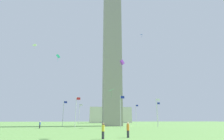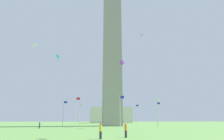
{
  "view_description": "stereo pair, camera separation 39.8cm",
  "coord_description": "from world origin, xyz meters",
  "px_view_note": "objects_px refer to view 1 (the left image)",
  "views": [
    {
      "loc": [
        -8.21,
        -61.16,
        2.06
      ],
      "look_at": [
        0.0,
        0.0,
        19.09
      ],
      "focal_mm": 28.82,
      "sensor_mm": 36.0,
      "label": 1
    },
    {
      "loc": [
        -7.81,
        -61.21,
        2.06
      ],
      "look_at": [
        0.0,
        0.0,
        19.09
      ],
      "focal_mm": 28.82,
      "sensor_mm": 36.0,
      "label": 2
    }
  ],
  "objects_px": {
    "flagpole_se": "(79,113)",
    "person_blue_shirt": "(40,125)",
    "flagpole_ne": "(136,114)",
    "kite_green_diamond": "(111,90)",
    "kite_cyan_diamond": "(58,56)",
    "obelisk_monument": "(112,46)",
    "flagpole_w": "(121,110)",
    "flagpole_nw": "(157,111)",
    "person_orange_shirt": "(128,130)",
    "flagpole_sw": "(76,110)",
    "kite_blue_diamond": "(142,35)",
    "kite_white_diamond": "(35,45)",
    "flagpole_n": "(158,113)",
    "kite_purple_box": "(122,62)",
    "distant_building": "(110,115)",
    "flagpole_s": "(63,112)",
    "flagpole_e": "(107,114)",
    "person_yellow_shirt": "(103,131)"
  },
  "relations": [
    {
      "from": "flagpole_se",
      "to": "flagpole_nw",
      "type": "bearing_deg",
      "value": -45.0
    },
    {
      "from": "flagpole_ne",
      "to": "distant_building",
      "type": "distance_m",
      "value": 43.62
    },
    {
      "from": "person_orange_shirt",
      "to": "flagpole_sw",
      "type": "bearing_deg",
      "value": 51.63
    },
    {
      "from": "flagpole_nw",
      "to": "kite_green_diamond",
      "type": "xyz_separation_m",
      "value": [
        -13.64,
        -4.67,
        4.88
      ]
    },
    {
      "from": "flagpole_n",
      "to": "distant_building",
      "type": "xyz_separation_m",
      "value": [
        -9.93,
        54.57,
        0.37
      ]
    },
    {
      "from": "flagpole_se",
      "to": "person_orange_shirt",
      "type": "bearing_deg",
      "value": -81.16
    },
    {
      "from": "kite_purple_box",
      "to": "flagpole_se",
      "type": "bearing_deg",
      "value": 122.74
    },
    {
      "from": "flagpole_nw",
      "to": "flagpole_n",
      "type": "bearing_deg",
      "value": 67.5
    },
    {
      "from": "flagpole_e",
      "to": "kite_cyan_diamond",
      "type": "distance_m",
      "value": 39.83
    },
    {
      "from": "flagpole_n",
      "to": "kite_purple_box",
      "type": "distance_m",
      "value": 22.36
    },
    {
      "from": "flagpole_se",
      "to": "flagpole_sw",
      "type": "xyz_separation_m",
      "value": [
        -0.0,
        -22.54,
        0.0
      ]
    },
    {
      "from": "obelisk_monument",
      "to": "flagpole_w",
      "type": "height_order",
      "value": "obelisk_monument"
    },
    {
      "from": "person_blue_shirt",
      "to": "person_orange_shirt",
      "type": "xyz_separation_m",
      "value": [
        16.01,
        -24.88,
        0.04
      ]
    },
    {
      "from": "kite_white_diamond",
      "to": "kite_green_diamond",
      "type": "distance_m",
      "value": 25.9
    },
    {
      "from": "flagpole_ne",
      "to": "person_blue_shirt",
      "type": "relative_size",
      "value": 4.76
    },
    {
      "from": "kite_blue_diamond",
      "to": "kite_purple_box",
      "type": "relative_size",
      "value": 0.46
    },
    {
      "from": "flagpole_s",
      "to": "person_yellow_shirt",
      "type": "xyz_separation_m",
      "value": [
        9.47,
        -40.36,
        -3.54
      ]
    },
    {
      "from": "kite_blue_diamond",
      "to": "person_blue_shirt",
      "type": "bearing_deg",
      "value": -163.85
    },
    {
      "from": "person_blue_shirt",
      "to": "kite_purple_box",
      "type": "height_order",
      "value": "kite_purple_box"
    },
    {
      "from": "flagpole_e",
      "to": "kite_purple_box",
      "type": "distance_m",
      "value": 29.17
    },
    {
      "from": "person_orange_shirt",
      "to": "flagpole_nw",
      "type": "bearing_deg",
      "value": 8.23
    },
    {
      "from": "kite_green_diamond",
      "to": "kite_cyan_diamond",
      "type": "height_order",
      "value": "kite_cyan_diamond"
    },
    {
      "from": "obelisk_monument",
      "to": "flagpole_n",
      "type": "distance_m",
      "value": 28.76
    },
    {
      "from": "flagpole_e",
      "to": "kite_cyan_diamond",
      "type": "xyz_separation_m",
      "value": [
        -15.82,
        -34.33,
        12.56
      ]
    },
    {
      "from": "flagpole_w",
      "to": "person_orange_shirt",
      "type": "xyz_separation_m",
      "value": [
        -3.42,
        -23.29,
        -3.51
      ]
    },
    {
      "from": "obelisk_monument",
      "to": "kite_white_diamond",
      "type": "bearing_deg",
      "value": -155.7
    },
    {
      "from": "kite_green_diamond",
      "to": "person_blue_shirt",
      "type": "bearing_deg",
      "value": 174.7
    },
    {
      "from": "flagpole_w",
      "to": "kite_purple_box",
      "type": "height_order",
      "value": "kite_purple_box"
    },
    {
      "from": "flagpole_se",
      "to": "person_blue_shirt",
      "type": "distance_m",
      "value": 27.13
    },
    {
      "from": "flagpole_ne",
      "to": "kite_purple_box",
      "type": "height_order",
      "value": "kite_purple_box"
    },
    {
      "from": "flagpole_n",
      "to": "kite_green_diamond",
      "type": "xyz_separation_m",
      "value": [
        -18.31,
        -15.94,
        4.88
      ]
    },
    {
      "from": "flagpole_s",
      "to": "flagpole_w",
      "type": "xyz_separation_m",
      "value": [
        15.94,
        -15.94,
        0.0
      ]
    },
    {
      "from": "kite_blue_diamond",
      "to": "kite_white_diamond",
      "type": "relative_size",
      "value": 0.86
    },
    {
      "from": "kite_cyan_diamond",
      "to": "person_blue_shirt",
      "type": "bearing_deg",
      "value": 131.77
    },
    {
      "from": "flagpole_n",
      "to": "kite_white_diamond",
      "type": "bearing_deg",
      "value": -164.87
    },
    {
      "from": "flagpole_w",
      "to": "kite_purple_box",
      "type": "relative_size",
      "value": 2.73
    },
    {
      "from": "flagpole_nw",
      "to": "kite_green_diamond",
      "type": "height_order",
      "value": "kite_green_diamond"
    },
    {
      "from": "flagpole_w",
      "to": "distant_building",
      "type": "xyz_separation_m",
      "value": [
        6.01,
        70.51,
        0.37
      ]
    },
    {
      "from": "flagpole_n",
      "to": "flagpole_s",
      "type": "relative_size",
      "value": 1.0
    },
    {
      "from": "flagpole_nw",
      "to": "person_blue_shirt",
      "type": "height_order",
      "value": "flagpole_nw"
    },
    {
      "from": "kite_green_diamond",
      "to": "flagpole_ne",
      "type": "bearing_deg",
      "value": 63.38
    },
    {
      "from": "person_yellow_shirt",
      "to": "flagpole_sw",
      "type": "bearing_deg",
      "value": 29.71
    },
    {
      "from": "flagpole_w",
      "to": "kite_cyan_diamond",
      "type": "bearing_deg",
      "value": -171.22
    },
    {
      "from": "flagpole_e",
      "to": "person_orange_shirt",
      "type": "bearing_deg",
      "value": -93.55
    },
    {
      "from": "flagpole_sw",
      "to": "person_blue_shirt",
      "type": "distance_m",
      "value": 9.41
    },
    {
      "from": "person_blue_shirt",
      "to": "distant_building",
      "type": "height_order",
      "value": "distant_building"
    },
    {
      "from": "flagpole_se",
      "to": "person_blue_shirt",
      "type": "xyz_separation_m",
      "value": [
        -8.15,
        -25.63,
        -3.55
      ]
    },
    {
      "from": "kite_cyan_diamond",
      "to": "person_yellow_shirt",
      "type": "bearing_deg",
      "value": -66.95
    },
    {
      "from": "kite_white_diamond",
      "to": "kite_blue_diamond",
      "type": "bearing_deg",
      "value": 8.19
    },
    {
      "from": "kite_green_diamond",
      "to": "kite_cyan_diamond",
      "type": "relative_size",
      "value": 1.35
    }
  ]
}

